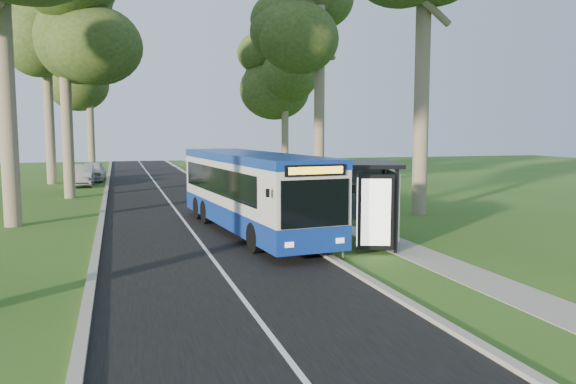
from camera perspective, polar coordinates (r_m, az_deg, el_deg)
name	(u,v)px	position (r m, az deg, el deg)	size (l,w,h in m)	color
ground	(313,249)	(19.10, 2.54, -5.81)	(120.00, 120.00, 0.00)	#30571B
road	(177,212)	(28.02, -11.17, -2.05)	(7.00, 100.00, 0.02)	black
kerb_east	(247,209)	(28.57, -4.17, -1.69)	(0.25, 100.00, 0.12)	#9E9B93
kerb_west	(102,214)	(27.89, -18.35, -2.18)	(0.25, 100.00, 0.12)	#9E9B93
centre_line	(177,212)	(28.02, -11.17, -2.02)	(0.12, 100.00, 0.01)	white
footpath	(303,207)	(29.38, 1.54, -1.55)	(1.50, 100.00, 0.02)	gray
bus	(251,192)	(21.95, -3.81, 0.03)	(3.63, 11.99, 3.13)	silver
bus_stop_sign	(343,212)	(17.41, 5.64, -2.03)	(0.11, 0.33, 2.37)	gray
bus_shelter	(380,188)	(19.35, 9.32, 0.44)	(2.79, 3.78, 2.90)	black
litter_bin	(292,213)	(24.21, 0.45, -2.11)	(0.53, 0.53, 0.93)	black
car_white	(92,171)	(47.49, -19.24, 2.03)	(1.89, 4.70, 1.60)	silver
car_silver	(82,175)	(43.51, -20.23, 1.59)	(1.63, 4.66, 1.54)	#9C9FA3
tree_west_c	(63,19)	(36.29, -21.92, 16.00)	(5.20, 5.20, 14.06)	#7A6B56
tree_west_d	(45,17)	(46.60, -23.49, 15.97)	(5.20, 5.20, 16.59)	#7A6B56
tree_west_e	(88,64)	(55.99, -19.62, 12.15)	(5.20, 5.20, 13.65)	#7A6B56
tree_east_c	(320,3)	(38.83, 3.26, 18.63)	(5.20, 5.20, 16.67)	#7A6B56
tree_east_d	(285,68)	(49.99, -0.31, 12.46)	(5.20, 5.20, 12.70)	#7A6B56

